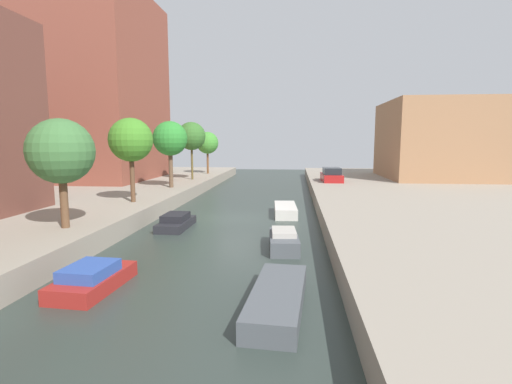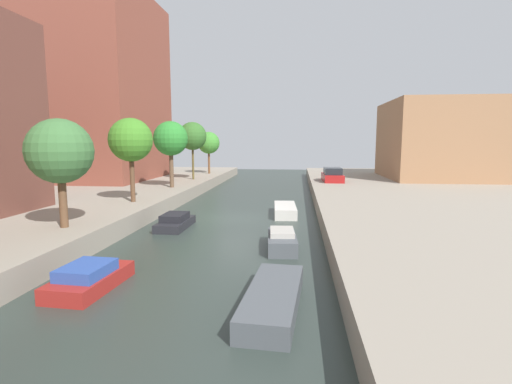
{
  "view_description": "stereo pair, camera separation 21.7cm",
  "coord_description": "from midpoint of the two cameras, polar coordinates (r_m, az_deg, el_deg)",
  "views": [
    {
      "loc": [
        3.47,
        -23.77,
        4.89
      ],
      "look_at": [
        0.75,
        3.71,
        1.21
      ],
      "focal_mm": 27.16,
      "sensor_mm": 36.0,
      "label": 1
    },
    {
      "loc": [
        3.68,
        -23.74,
        4.89
      ],
      "look_at": [
        0.75,
        3.71,
        1.21
      ],
      "focal_mm": 27.16,
      "sensor_mm": 36.0,
      "label": 2
    }
  ],
  "objects": [
    {
      "name": "street_tree_4",
      "position": [
        39.37,
        -9.64,
        8.1
      ],
      "size": [
        2.78,
        2.78,
        5.72
      ],
      "color": "brown",
      "rests_on": "quay_left"
    },
    {
      "name": "apartment_tower_far",
      "position": [
        42.99,
        -22.16,
        13.89
      ],
      "size": [
        10.0,
        13.35,
        18.02
      ],
      "primitive_type": "cube",
      "color": "brown",
      "rests_on": "quay_left"
    },
    {
      "name": "street_tree_3",
      "position": [
        32.91,
        -12.73,
        7.63
      ],
      "size": [
        2.83,
        2.83,
        5.47
      ],
      "color": "brown",
      "rests_on": "quay_left"
    },
    {
      "name": "street_tree_5",
      "position": [
        46.24,
        -7.3,
        7.17
      ],
      "size": [
        2.56,
        2.56,
        4.9
      ],
      "color": "brown",
      "rests_on": "quay_left"
    },
    {
      "name": "quay_left",
      "position": [
        30.48,
        -32.01,
        -1.85
      ],
      "size": [
        20.0,
        64.0,
        1.0
      ],
      "primitive_type": "cube",
      "color": "gray",
      "rests_on": "ground_plane"
    },
    {
      "name": "quay_right",
      "position": [
        26.72,
        30.91,
        -2.95
      ],
      "size": [
        20.0,
        64.0,
        1.0
      ],
      "primitive_type": "cube",
      "color": "gray",
      "rests_on": "ground_plane"
    },
    {
      "name": "moored_boat_left_1",
      "position": [
        14.19,
        -23.37,
        -11.65
      ],
      "size": [
        1.77,
        3.24,
        0.88
      ],
      "color": "maroon",
      "rests_on": "ground_plane"
    },
    {
      "name": "parked_car",
      "position": [
        37.85,
        10.9,
        2.4
      ],
      "size": [
        1.91,
        4.11,
        1.33
      ],
      "color": "maroon",
      "rests_on": "quay_right"
    },
    {
      "name": "ground_plane",
      "position": [
        24.52,
        -2.86,
        -3.92
      ],
      "size": [
        84.0,
        84.0,
        0.0
      ],
      "primitive_type": "plane",
      "color": "#2D3833"
    },
    {
      "name": "low_block_right",
      "position": [
        44.51,
        24.76,
        6.98
      ],
      "size": [
        10.0,
        11.68,
        7.9
      ],
      "primitive_type": "cube",
      "color": "#9E704C",
      "rests_on": "quay_right"
    },
    {
      "name": "street_tree_1",
      "position": [
        19.14,
        -27.1,
        5.29
      ],
      "size": [
        2.86,
        2.86,
        4.86
      ],
      "color": "brown",
      "rests_on": "quay_left"
    },
    {
      "name": "moored_boat_left_2",
      "position": [
        22.28,
        -11.98,
        -4.36
      ],
      "size": [
        1.49,
        3.31,
        0.83
      ],
      "color": "#232328",
      "rests_on": "ground_plane"
    },
    {
      "name": "moored_boat_right_3",
      "position": [
        25.63,
        4.1,
        -2.68
      ],
      "size": [
        1.64,
        4.01,
        0.66
      ],
      "color": "beige",
      "rests_on": "ground_plane"
    },
    {
      "name": "moored_boat_right_2",
      "position": [
        17.72,
        3.75,
        -7.15
      ],
      "size": [
        1.48,
        3.15,
        0.87
      ],
      "color": "#4C5156",
      "rests_on": "ground_plane"
    },
    {
      "name": "street_tree_2",
      "position": [
        25.68,
        -18.19,
        7.24
      ],
      "size": [
        2.74,
        2.74,
        5.3
      ],
      "color": "brown",
      "rests_on": "quay_left"
    },
    {
      "name": "moored_boat_right_1",
      "position": [
        11.71,
        2.65,
        -15.44
      ],
      "size": [
        1.78,
        4.62,
        0.62
      ],
      "color": "#4C5156",
      "rests_on": "ground_plane"
    }
  ]
}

